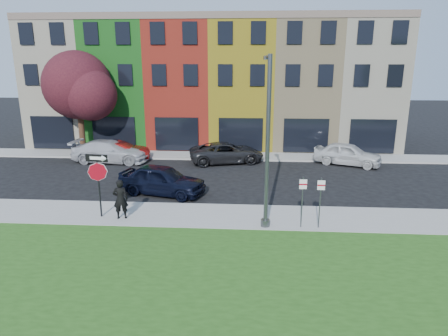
# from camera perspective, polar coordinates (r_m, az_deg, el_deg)

# --- Properties ---
(ground) EXTENTS (120.00, 120.00, 0.00)m
(ground) POSITION_cam_1_polar(r_m,az_deg,el_deg) (16.07, 0.81, -11.23)
(ground) COLOR black
(ground) RESTS_ON ground
(sidewalk_near) EXTENTS (40.00, 3.00, 0.12)m
(sidewalk_near) POSITION_cam_1_polar(r_m,az_deg,el_deg) (18.80, 7.44, -7.07)
(sidewalk_near) COLOR gray
(sidewalk_near) RESTS_ON ground
(sidewalk_far) EXTENTS (40.00, 2.40, 0.12)m
(sidewalk_far) POSITION_cam_1_polar(r_m,az_deg,el_deg) (30.43, -3.36, 1.78)
(sidewalk_far) COLOR gray
(sidewalk_far) RESTS_ON ground
(rowhouse_block) EXTENTS (30.00, 10.12, 10.00)m
(rowhouse_block) POSITION_cam_1_polar(r_m,az_deg,el_deg) (35.75, -1.43, 11.82)
(rowhouse_block) COLOR beige
(rowhouse_block) RESTS_ON ground
(stop_sign) EXTENTS (1.05, 0.17, 2.96)m
(stop_sign) POSITION_cam_1_polar(r_m,az_deg,el_deg) (18.83, -17.60, -0.64)
(stop_sign) COLOR black
(stop_sign) RESTS_ON sidewalk_near
(man) EXTENTS (0.84, 0.70, 1.84)m
(man) POSITION_cam_1_polar(r_m,az_deg,el_deg) (18.73, -14.57, -4.32)
(man) COLOR black
(man) RESTS_ON sidewalk_near
(sedan_near) EXTENTS (4.33, 5.74, 1.63)m
(sedan_near) POSITION_cam_1_polar(r_m,az_deg,el_deg) (22.01, -8.86, -1.68)
(sedan_near) COLOR black
(sedan_near) RESTS_ON ground
(parked_car_red) EXTENTS (2.78, 4.74, 1.41)m
(parked_car_red) POSITION_cam_1_polar(r_m,az_deg,el_deg) (29.94, -14.73, 2.34)
(parked_car_red) COLOR maroon
(parked_car_red) RESTS_ON ground
(parked_car_silver) EXTENTS (2.70, 5.62, 1.57)m
(parked_car_silver) POSITION_cam_1_polar(r_m,az_deg,el_deg) (29.68, -15.95, 2.29)
(parked_car_silver) COLOR #B7B7BC
(parked_car_silver) RESTS_ON ground
(parked_car_dark) EXTENTS (5.00, 6.43, 1.46)m
(parked_car_dark) POSITION_cam_1_polar(r_m,az_deg,el_deg) (28.43, 0.38, 2.22)
(parked_car_dark) COLOR black
(parked_car_dark) RESTS_ON ground
(parked_car_white) EXTENTS (5.15, 5.90, 1.56)m
(parked_car_white) POSITION_cam_1_polar(r_m,az_deg,el_deg) (29.13, 17.22, 1.94)
(parked_car_white) COLOR silver
(parked_car_white) RESTS_ON ground
(street_lamp) EXTENTS (0.40, 2.58, 7.26)m
(street_lamp) POSITION_cam_1_polar(r_m,az_deg,el_deg) (16.84, 6.20, 3.59)
(street_lamp) COLOR #484B4D
(street_lamp) RESTS_ON sidewalk_near
(parking_sign_a) EXTENTS (0.32, 0.09, 2.27)m
(parking_sign_a) POSITION_cam_1_polar(r_m,az_deg,el_deg) (17.35, 11.14, -3.99)
(parking_sign_a) COLOR #484B4D
(parking_sign_a) RESTS_ON sidewalk_near
(parking_sign_b) EXTENTS (0.32, 0.08, 2.24)m
(parking_sign_b) POSITION_cam_1_polar(r_m,az_deg,el_deg) (17.47, 13.60, -4.05)
(parking_sign_b) COLOR #484B4D
(parking_sign_b) RESTS_ON sidewalk_near
(tree_purple) EXTENTS (6.00, 5.25, 7.68)m
(tree_purple) POSITION_cam_1_polar(r_m,az_deg,el_deg) (32.01, -20.00, 10.83)
(tree_purple) COLOR black
(tree_purple) RESTS_ON sidewalk_far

